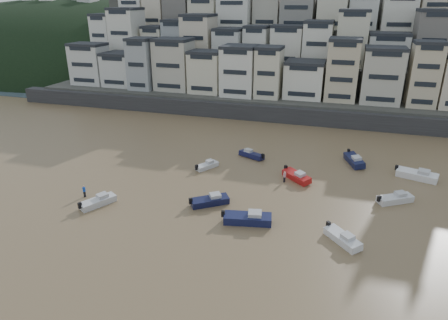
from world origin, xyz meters
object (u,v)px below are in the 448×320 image
(boat_b, at_px, (343,237))
(boat_g, at_px, (417,174))
(boat_a, at_px, (248,217))
(boat_c, at_px, (210,200))
(boat_d, at_px, (395,197))
(boat_e, at_px, (297,175))
(boat_h, at_px, (252,154))
(person_blue, at_px, (84,191))
(boat_f, at_px, (207,165))
(boat_i, at_px, (354,159))
(boat_j, at_px, (98,200))
(person_pink, at_px, (285,177))

(boat_b, xyz_separation_m, boat_g, (10.38, 21.09, 0.15))
(boat_a, height_order, boat_c, boat_a)
(boat_b, distance_m, boat_d, 13.66)
(boat_b, relative_size, boat_e, 0.96)
(boat_h, height_order, person_blue, person_blue)
(boat_h, bearing_deg, boat_f, 73.41)
(boat_g, relative_size, boat_h, 1.26)
(boat_h, bearing_deg, person_blue, 72.65)
(boat_a, xyz_separation_m, boat_h, (-4.57, 21.42, -0.18))
(boat_i, relative_size, boat_j, 1.16)
(boat_c, bearing_deg, boat_e, 12.22)
(boat_g, xyz_separation_m, boat_h, (-26.20, 1.27, -0.18))
(boat_d, distance_m, boat_j, 39.95)
(boat_d, xyz_separation_m, boat_e, (-13.70, 3.38, 0.02))
(person_blue, bearing_deg, boat_g, 23.89)
(boat_f, distance_m, boat_j, 18.78)
(boat_a, bearing_deg, boat_i, 51.31)
(boat_e, bearing_deg, boat_f, -138.34)
(boat_a, relative_size, boat_j, 1.21)
(boat_i, bearing_deg, boat_h, -102.34)
(boat_f, xyz_separation_m, boat_j, (-9.78, -16.03, 0.12))
(boat_g, bearing_deg, boat_d, -95.62)
(boat_g, bearing_deg, boat_h, -165.46)
(boat_f, relative_size, boat_j, 0.84)
(boat_b, bearing_deg, boat_c, -146.23)
(boat_b, xyz_separation_m, boat_f, (-21.66, 15.60, -0.12))
(boat_h, distance_m, boat_j, 27.62)
(boat_c, xyz_separation_m, boat_f, (-4.44, 11.52, -0.15))
(boat_e, relative_size, boat_g, 0.87)
(boat_j, bearing_deg, boat_h, -6.39)
(boat_i, distance_m, person_blue, 42.80)
(boat_a, distance_m, boat_f, 17.97)
(boat_a, xyz_separation_m, boat_g, (21.64, 20.15, -0.00))
(boat_b, xyz_separation_m, boat_d, (6.53, 12.00, 0.01))
(boat_e, distance_m, boat_h, 11.12)
(boat_b, relative_size, person_blue, 3.05)
(boat_h, xyz_separation_m, boat_i, (17.02, 2.23, 0.15))
(boat_j, bearing_deg, boat_f, -3.37)
(boat_a, height_order, boat_i, boat_a)
(boat_e, distance_m, boat_i, 12.44)
(boat_b, relative_size, boat_g, 0.83)
(boat_a, relative_size, person_blue, 3.68)
(boat_c, distance_m, boat_e, 15.12)
(boat_b, bearing_deg, boat_j, -132.13)
(boat_d, distance_m, person_pink, 15.47)
(boat_a, distance_m, boat_g, 29.57)
(boat_g, xyz_separation_m, boat_j, (-41.82, -21.51, -0.15))
(person_pink, bearing_deg, boat_h, 130.23)
(boat_a, xyz_separation_m, boat_j, (-20.18, -1.37, -0.15))
(boat_c, relative_size, boat_f, 1.25)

